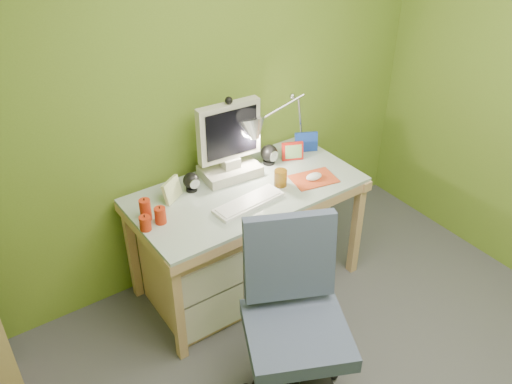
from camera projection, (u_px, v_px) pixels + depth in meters
wall_back at (196, 92)px, 3.04m from camera, size 3.20×0.01×2.40m
slope_ceiling at (128, 159)px, 1.11m from camera, size 1.10×3.20×1.10m
desk at (247, 237)px, 3.30m from camera, size 1.35×0.69×0.71m
monitor at (229, 134)px, 3.08m from camera, size 0.41×0.25×0.54m
speaker_left at (191, 182)px, 3.05m from camera, size 0.10×0.10×0.11m
speaker_right at (269, 154)px, 3.30m from camera, size 0.13×0.13×0.13m
keyboard at (249, 203)px, 2.96m from camera, size 0.42×0.17×0.02m
mousepad at (314, 179)px, 3.18m from camera, size 0.29×0.23×0.01m
mouse at (314, 177)px, 3.17m from camera, size 0.11×0.08×0.04m
amber_tumbler at (280, 178)px, 3.10m from camera, size 0.09×0.09×0.10m
candle_cluster at (149, 213)px, 2.79m from camera, size 0.16×0.14×0.12m
photo_frame_red at (293, 151)px, 3.35m from camera, size 0.13×0.07×0.11m
photo_frame_blue at (306, 142)px, 3.44m from camera, size 0.14×0.08×0.12m
photo_frame_green at (172, 190)px, 2.98m from camera, size 0.13×0.09×0.12m
desk_lamp at (292, 110)px, 3.27m from camera, size 0.60×0.35×0.61m
task_chair at (297, 332)px, 2.51m from camera, size 0.71×0.71×0.97m
radiator at (303, 208)px, 3.84m from camera, size 0.40×0.19×0.39m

